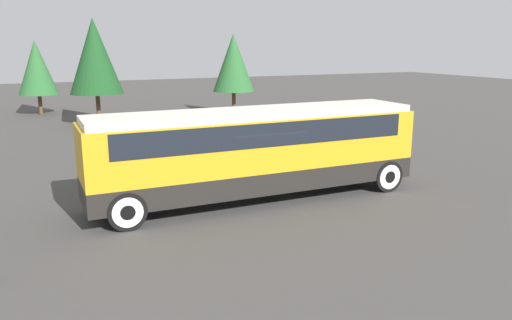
# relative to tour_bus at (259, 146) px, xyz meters

# --- Properties ---
(ground_plane) EXTENTS (120.00, 120.00, 0.00)m
(ground_plane) POSITION_rel_tour_bus_xyz_m (-0.10, 0.00, -1.89)
(ground_plane) COLOR #423F3D
(tour_bus) EXTENTS (11.32, 2.50, 3.11)m
(tour_bus) POSITION_rel_tour_bus_xyz_m (0.00, 0.00, 0.00)
(tour_bus) COLOR black
(tour_bus) RESTS_ON ground_plane
(parked_car_near) EXTENTS (4.54, 1.83, 1.52)m
(parked_car_near) POSITION_rel_tour_bus_xyz_m (-1.66, 8.26, -1.13)
(parked_car_near) COLOR #2D5638
(parked_car_near) RESTS_ON ground_plane
(parked_car_mid) EXTENTS (4.24, 1.96, 1.37)m
(parked_car_mid) POSITION_rel_tour_bus_xyz_m (4.33, 4.87, -1.20)
(parked_car_mid) COLOR navy
(parked_car_mid) RESTS_ON ground_plane
(tree_left) EXTENTS (2.84, 2.84, 5.50)m
(tree_left) POSITION_rel_tour_bus_xyz_m (-6.10, 26.15, 1.60)
(tree_left) COLOR brown
(tree_left) RESTS_ON ground_plane
(tree_center) EXTENTS (3.01, 3.01, 5.95)m
(tree_center) POSITION_rel_tour_bus_xyz_m (6.94, 19.30, 1.99)
(tree_center) COLOR brown
(tree_center) RESTS_ON ground_plane
(tree_right) EXTENTS (3.40, 3.40, 6.87)m
(tree_right) POSITION_rel_tour_bus_xyz_m (-2.74, 19.18, 2.56)
(tree_right) COLOR brown
(tree_right) RESTS_ON ground_plane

